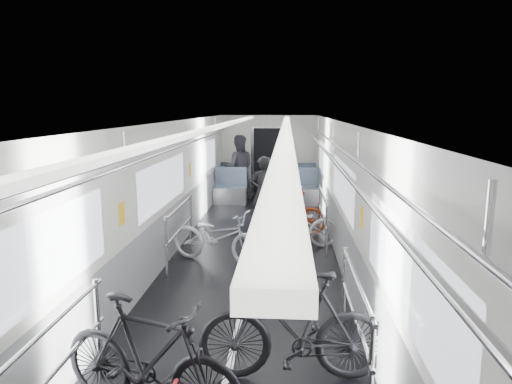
# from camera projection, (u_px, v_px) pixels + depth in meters

# --- Properties ---
(car_shell) EXTENTS (3.02, 14.01, 2.41)m
(car_shell) POSITION_uv_depth(u_px,v_px,m) (259.00, 183.00, 9.30)
(car_shell) COLOR black
(car_shell) RESTS_ON ground
(bike_left_mid) EXTENTS (1.88, 1.08, 1.09)m
(bike_left_mid) POSITION_uv_depth(u_px,v_px,m) (149.00, 359.00, 3.87)
(bike_left_mid) COLOR black
(bike_left_mid) RESTS_ON floor
(bike_left_far) EXTENTS (1.85, 1.16, 0.92)m
(bike_left_far) POSITION_uv_depth(u_px,v_px,m) (217.00, 237.00, 7.83)
(bike_left_far) COLOR silver
(bike_left_far) RESTS_ON floor
(bike_right_near) EXTENTS (1.87, 0.61, 1.11)m
(bike_right_near) POSITION_uv_depth(u_px,v_px,m) (293.00, 326.00, 4.42)
(bike_right_near) COLOR black
(bike_right_near) RESTS_ON floor
(bike_right_mid) EXTENTS (1.72, 0.82, 0.87)m
(bike_right_mid) POSITION_uv_depth(u_px,v_px,m) (295.00, 226.00, 8.64)
(bike_right_mid) COLOR #B2B1B7
(bike_right_mid) RESTS_ON floor
(bike_right_far) EXTENTS (1.60, 0.78, 0.92)m
(bike_right_far) POSITION_uv_depth(u_px,v_px,m) (290.00, 212.00, 9.64)
(bike_right_far) COLOR maroon
(bike_right_far) RESTS_ON floor
(bike_aisle) EXTENTS (0.89, 1.75, 0.88)m
(bike_aisle) POSITION_uv_depth(u_px,v_px,m) (274.00, 211.00, 9.82)
(bike_aisle) COLOR black
(bike_aisle) RESTS_ON floor
(person_standing) EXTENTS (0.67, 0.52, 1.63)m
(person_standing) POSITION_uv_depth(u_px,v_px,m) (263.00, 193.00, 9.86)
(person_standing) COLOR black
(person_standing) RESTS_ON floor
(person_seated) EXTENTS (0.99, 0.82, 1.86)m
(person_seated) POSITION_uv_depth(u_px,v_px,m) (239.00, 167.00, 13.22)
(person_seated) COLOR #2B2931
(person_seated) RESTS_ON floor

